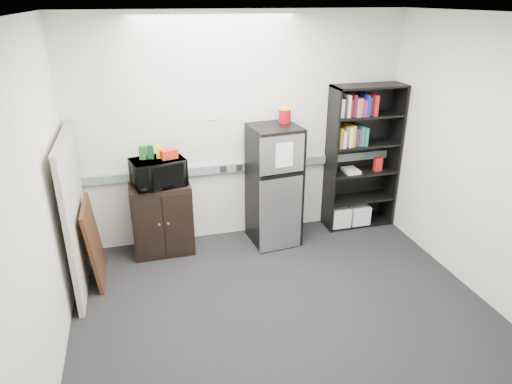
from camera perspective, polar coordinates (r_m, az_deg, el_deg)
The scene contains 18 objects.
floor at distance 4.58m, azimuth 3.72°, elevation -14.82°, with size 4.00×4.00×0.00m, color black.
wall_back at distance 5.49m, azimuth -1.78°, elevation 7.71°, with size 4.00×0.02×2.70m, color silver.
wall_right at distance 4.90m, azimuth 26.95°, elevation 3.21°, with size 0.02×3.50×2.70m, color silver.
wall_left at distance 3.78m, azimuth -25.77°, elevation -2.08°, with size 0.02×3.50×2.70m, color silver.
ceiling at distance 3.61m, azimuth 4.90°, elevation 21.27°, with size 4.00×3.50×0.02m, color white.
electrical_raceway at distance 5.60m, azimuth -1.65°, elevation 3.19°, with size 3.92×0.05×0.10m, color slate.
wall_note at distance 5.36m, azimuth -5.48°, elevation 9.46°, with size 0.14×0.00×0.10m, color white.
bookshelf at distance 5.95m, azimuth 12.99°, elevation 4.57°, with size 0.90×0.34×1.85m.
cubicle_partition at distance 4.95m, azimuth -21.69°, elevation -2.42°, with size 0.06×1.30×1.62m.
cabinet at distance 5.45m, azimuth -11.63°, elevation -3.27°, with size 0.69×0.46×0.86m.
microwave at distance 5.21m, azimuth -12.13°, elevation 2.43°, with size 0.57×0.38×0.31m, color black.
snack_box_a at distance 5.16m, azimuth -13.99°, elevation 4.80°, with size 0.07×0.05×0.15m, color #1D5317.
snack_box_b at distance 5.16m, azimuth -13.08°, elevation 4.89°, with size 0.07×0.05×0.15m, color #0C3513.
snack_box_c at distance 5.17m, azimuth -11.99°, elevation 4.95°, with size 0.07×0.05×0.14m, color gold.
snack_bag at distance 5.13m, azimuth -10.82°, elevation 4.68°, with size 0.18×0.10×0.10m, color red.
refrigerator at distance 5.47m, azimuth 2.28°, elevation 0.78°, with size 0.60×0.63×1.46m.
coffee_can at distance 5.37m, azimuth 3.62°, elevation 9.66°, with size 0.15×0.15×0.20m.
framed_poster at distance 5.12m, azimuth -19.59°, elevation -5.92°, with size 0.13×0.69×0.88m.
Camera 1 is at (-1.21, -3.40, 2.82)m, focal length 32.00 mm.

